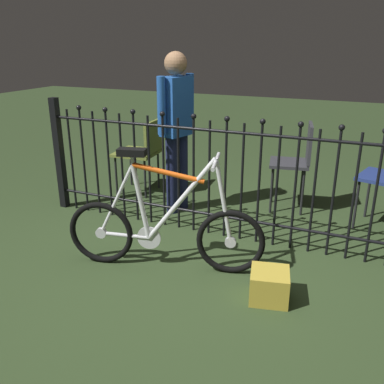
{
  "coord_description": "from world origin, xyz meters",
  "views": [
    {
      "loc": [
        1.04,
        -2.49,
        1.63
      ],
      "look_at": [
        -0.13,
        0.2,
        0.55
      ],
      "focal_mm": 39.05,
      "sensor_mm": 36.0,
      "label": 1
    }
  ],
  "objects": [
    {
      "name": "ground_plane",
      "position": [
        0.0,
        0.0,
        0.0
      ],
      "size": [
        20.0,
        20.0,
        0.0
      ],
      "primitive_type": "plane",
      "color": "#2B3D1F"
    },
    {
      "name": "iron_fence",
      "position": [
        -0.05,
        0.67,
        0.55
      ],
      "size": [
        3.6,
        0.07,
        1.11
      ],
      "color": "black",
      "rests_on": "ground"
    },
    {
      "name": "bicycle",
      "position": [
        -0.26,
        -0.02,
        0.32
      ],
      "size": [
        1.44,
        0.5,
        0.91
      ],
      "color": "black",
      "rests_on": "ground"
    },
    {
      "name": "chair_olive",
      "position": [
        -1.22,
        1.37,
        0.5
      ],
      "size": [
        0.47,
        0.47,
        0.81
      ],
      "color": "black",
      "rests_on": "ground"
    },
    {
      "name": "chair_charcoal",
      "position": [
        0.42,
        1.53,
        0.54
      ],
      "size": [
        0.44,
        0.43,
        0.87
      ],
      "color": "black",
      "rests_on": "ground"
    },
    {
      "name": "display_crate",
      "position": [
        0.57,
        -0.12,
        0.1
      ],
      "size": [
        0.3,
        0.3,
        0.2
      ],
      "primitive_type": "cube",
      "rotation": [
        0.0,
        0.0,
        0.22
      ],
      "color": "#B29933",
      "rests_on": "ground"
    },
    {
      "name": "person_visitor",
      "position": [
        -0.65,
        1.04,
        0.9
      ],
      "size": [
        0.25,
        0.46,
        1.53
      ],
      "color": "#191E3F",
      "rests_on": "ground"
    }
  ]
}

